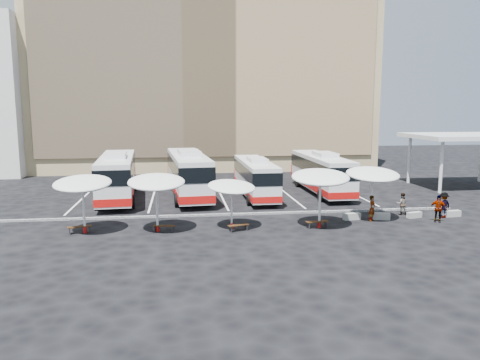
{
  "coord_description": "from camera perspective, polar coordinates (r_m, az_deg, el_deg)",
  "views": [
    {
      "loc": [
        -3.61,
        -32.47,
        7.7
      ],
      "look_at": [
        1.0,
        3.0,
        2.2
      ],
      "focal_mm": 35.0,
      "sensor_mm": 36.0,
      "label": 1
    }
  ],
  "objects": [
    {
      "name": "wood_bench_0",
      "position": [
        30.86,
        -18.97,
        -5.53
      ],
      "size": [
        1.51,
        0.77,
        0.45
      ],
      "rotation": [
        0.0,
        0.0,
        0.28
      ],
      "color": "black",
      "rests_on": "ground"
    },
    {
      "name": "wood_bench_2",
      "position": [
        29.7,
        -0.21,
        -5.65
      ],
      "size": [
        1.4,
        0.79,
        0.42
      ],
      "rotation": [
        0.0,
        0.0,
        0.33
      ],
      "color": "black",
      "rests_on": "ground"
    },
    {
      "name": "passenger_3",
      "position": [
        36.1,
        23.55,
        -2.83
      ],
      "size": [
        1.34,
        1.04,
        1.83
      ],
      "primitive_type": "imported",
      "rotation": [
        0.0,
        0.0,
        3.49
      ],
      "color": "black",
      "rests_on": "ground"
    },
    {
      "name": "passenger_0",
      "position": [
        33.42,
        15.83,
        -3.35
      ],
      "size": [
        0.76,
        0.76,
        1.78
      ],
      "primitive_type": "imported",
      "rotation": [
        0.0,
        0.0,
        0.79
      ],
      "color": "black",
      "rests_on": "ground"
    },
    {
      "name": "sunshade_4",
      "position": [
        33.27,
        15.87,
        0.65
      ],
      "size": [
        3.78,
        3.83,
        3.78
      ],
      "rotation": [
        0.0,
        0.0,
        -0.05
      ],
      "color": "silver",
      "rests_on": "ground"
    },
    {
      "name": "sandstone_building",
      "position": [
        64.62,
        -4.29,
        13.09
      ],
      "size": [
        42.0,
        18.25,
        29.6
      ],
      "color": "tan",
      "rests_on": "ground"
    },
    {
      "name": "bay_lines",
      "position": [
        41.35,
        -2.27,
        -1.99
      ],
      "size": [
        24.15,
        12.0,
        0.01
      ],
      "color": "white",
      "rests_on": "ground"
    },
    {
      "name": "sunshade_2",
      "position": [
        29.81,
        -1.03,
        -0.86
      ],
      "size": [
        4.03,
        4.05,
        3.21
      ],
      "rotation": [
        0.0,
        0.0,
        0.4
      ],
      "color": "silver",
      "rests_on": "ground"
    },
    {
      "name": "passenger_1",
      "position": [
        36.07,
        19.15,
        -2.77
      ],
      "size": [
        0.9,
        0.77,
        1.61
      ],
      "primitive_type": "imported",
      "rotation": [
        0.0,
        0.0,
        2.92
      ],
      "color": "black",
      "rests_on": "ground"
    },
    {
      "name": "conc_bench_0",
      "position": [
        33.64,
        13.47,
        -4.33
      ],
      "size": [
        1.27,
        0.57,
        0.46
      ],
      "primitive_type": "cube",
      "rotation": [
        0.0,
        0.0,
        0.14
      ],
      "color": "gray",
      "rests_on": "ground"
    },
    {
      "name": "conc_bench_1",
      "position": [
        34.15,
        16.75,
        -4.26
      ],
      "size": [
        1.34,
        0.73,
        0.48
      ],
      "primitive_type": "cube",
      "rotation": [
        0.0,
        0.0,
        -0.26
      ],
      "color": "gray",
      "rests_on": "ground"
    },
    {
      "name": "ground",
      "position": [
        33.56,
        -1.04,
        -4.52
      ],
      "size": [
        120.0,
        120.0,
        0.0
      ],
      "primitive_type": "plane",
      "color": "black",
      "rests_on": "ground"
    },
    {
      "name": "bus_2",
      "position": [
        40.87,
        1.88,
        0.44
      ],
      "size": [
        2.68,
        11.13,
        3.53
      ],
      "rotation": [
        0.0,
        0.0,
        0.01
      ],
      "color": "silver",
      "rests_on": "ground"
    },
    {
      "name": "bus_1",
      "position": [
        41.21,
        -6.34,
        0.93
      ],
      "size": [
        3.89,
        13.35,
        4.18
      ],
      "rotation": [
        0.0,
        0.0,
        0.08
      ],
      "color": "silver",
      "rests_on": "ground"
    },
    {
      "name": "sunshade_3",
      "position": [
        30.41,
        9.78,
        0.31
      ],
      "size": [
        4.26,
        4.3,
        3.9
      ],
      "rotation": [
        0.0,
        0.0,
        -0.16
      ],
      "color": "silver",
      "rests_on": "ground"
    },
    {
      "name": "wood_bench_3",
      "position": [
        30.83,
        9.4,
        -5.17
      ],
      "size": [
        1.53,
        0.53,
        0.46
      ],
      "rotation": [
        0.0,
        0.0,
        0.09
      ],
      "color": "black",
      "rests_on": "ground"
    },
    {
      "name": "service_canopy",
      "position": [
        50.73,
        25.67,
        4.68
      ],
      "size": [
        10.0,
        8.0,
        5.2
      ],
      "color": "silver",
      "rests_on": "ground"
    },
    {
      "name": "sunshade_0",
      "position": [
        30.26,
        -18.65,
        -0.42
      ],
      "size": [
        3.58,
        3.62,
        3.67
      ],
      "rotation": [
        0.0,
        0.0,
        -0.02
      ],
      "color": "silver",
      "rests_on": "ground"
    },
    {
      "name": "curb_divider",
      "position": [
        34.03,
        -1.13,
        -4.21
      ],
      "size": [
        34.0,
        0.25,
        0.15
      ],
      "primitive_type": "cube",
      "color": "black",
      "rests_on": "ground"
    },
    {
      "name": "conc_bench_3",
      "position": [
        36.91,
        24.47,
        -3.75
      ],
      "size": [
        1.22,
        0.51,
        0.44
      ],
      "primitive_type": "cube",
      "rotation": [
        0.0,
        0.0,
        0.1
      ],
      "color": "gray",
      "rests_on": "ground"
    },
    {
      "name": "passenger_2",
      "position": [
        34.63,
        22.99,
        -3.23
      ],
      "size": [
        1.17,
        0.97,
        1.87
      ],
      "primitive_type": "imported",
      "rotation": [
        0.0,
        0.0,
        -0.56
      ],
      "color": "black",
      "rests_on": "ground"
    },
    {
      "name": "conc_bench_2",
      "position": [
        35.5,
        20.48,
        -4.01
      ],
      "size": [
        1.15,
        0.61,
        0.41
      ],
      "primitive_type": "cube",
      "rotation": [
        0.0,
        0.0,
        0.24
      ],
      "color": "gray",
      "rests_on": "ground"
    },
    {
      "name": "bus_3",
      "position": [
        43.32,
        9.85,
        1.0
      ],
      "size": [
        2.91,
        12.11,
        3.84
      ],
      "rotation": [
        0.0,
        0.0,
        0.01
      ],
      "color": "silver",
      "rests_on": "ground"
    },
    {
      "name": "sunshade_1",
      "position": [
        29.46,
        -10.16,
        -0.27
      ],
      "size": [
        3.81,
        3.85,
        3.72
      ],
      "rotation": [
        0.0,
        0.0,
        0.08
      ],
      "color": "silver",
      "rests_on": "ground"
    },
    {
      "name": "wood_bench_1",
      "position": [
        29.91,
        -9.26,
        -5.66
      ],
      "size": [
        1.41,
        0.67,
        0.42
      ],
      "rotation": [
        0.0,
        0.0,
        -0.23
      ],
      "color": "black",
      "rests_on": "ground"
    },
    {
      "name": "bus_0",
      "position": [
        41.19,
        -14.75,
        0.63
      ],
      "size": [
        3.65,
        13.06,
        4.1
      ],
      "rotation": [
        0.0,
        0.0,
        0.07
      ],
      "color": "silver",
      "rests_on": "ground"
    }
  ]
}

